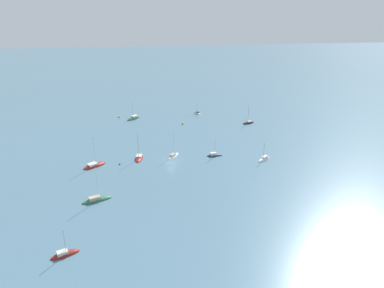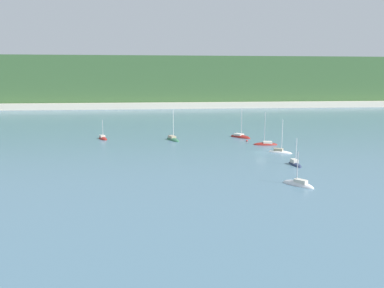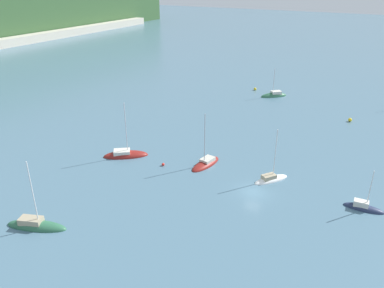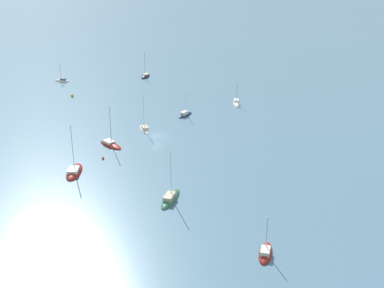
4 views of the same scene
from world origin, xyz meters
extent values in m
plane|color=slate|center=(0.00, 0.00, 0.00)|extent=(600.00, 600.00, 0.00)
cube|color=#385B33|center=(0.00, 181.59, 16.15)|extent=(375.66, 77.74, 32.30)
cube|color=beige|center=(0.00, 139.22, 1.83)|extent=(319.31, 6.00, 3.67)
ellipsoid|color=silver|center=(-2.17, -30.15, 0.00)|extent=(5.05, 5.83, 1.73)
cube|color=beige|center=(-1.87, -30.54, 0.84)|extent=(2.25, 2.44, 0.72)
cylinder|color=#B2B2B7|center=(-2.36, -29.91, 3.28)|extent=(0.14, 0.14, 5.60)
ellipsoid|color=maroon|center=(4.27, 10.28, 0.00)|extent=(7.19, 3.45, 1.42)
cube|color=beige|center=(4.81, 10.19, 0.70)|extent=(2.72, 2.05, 0.62)
cylinder|color=#B2B2B7|center=(3.92, 10.33, 4.82)|extent=(0.14, 0.14, 8.86)
ellipsoid|color=maroon|center=(0.23, 24.20, 0.00)|extent=(6.96, 7.96, 1.82)
cube|color=silver|center=(-0.15, 24.70, 0.84)|extent=(3.26, 3.44, 0.68)
cylinder|color=silver|center=(0.47, 23.88, 5.20)|extent=(0.14, 0.14, 9.39)
ellipsoid|color=maroon|center=(-43.37, 25.53, 0.00)|extent=(4.26, 6.31, 1.62)
cube|color=beige|center=(-43.57, 25.97, 0.82)|extent=(2.14, 2.54, 0.74)
cylinder|color=#B2B2B7|center=(-43.25, 25.25, 3.28)|extent=(0.14, 0.14, 5.67)
ellipsoid|color=white|center=(4.65, -1.16, 0.00)|extent=(6.06, 4.95, 1.18)
cube|color=tan|center=(4.25, -0.88, 0.69)|extent=(2.53, 2.28, 0.73)
cylinder|color=silver|center=(4.90, -1.33, 4.44)|extent=(0.14, 0.14, 8.22)
ellipsoid|color=#2D6647|center=(-21.65, 21.20, 0.00)|extent=(4.83, 8.29, 1.68)
cube|color=tan|center=(-21.88, 21.80, 0.88)|extent=(2.42, 3.24, 0.84)
cylinder|color=silver|center=(-21.51, 20.82, 4.95)|extent=(0.14, 0.14, 8.97)
ellipsoid|color=#232D4C|center=(3.24, -14.85, 0.00)|extent=(1.94, 5.43, 1.27)
cube|color=silver|center=(3.21, -14.42, 0.78)|extent=(1.25, 1.99, 0.86)
cylinder|color=silver|center=(3.25, -15.11, 3.19)|extent=(0.14, 0.14, 5.68)
sphere|color=red|center=(0.37, 16.33, 0.25)|extent=(0.50, 0.50, 0.50)
camera|label=1|loc=(-109.68, 7.87, 49.95)|focal=35.00mm
camera|label=2|loc=(-27.94, -92.22, 19.05)|focal=35.00mm
camera|label=3|loc=(-46.05, -15.40, 29.58)|focal=35.00mm
camera|label=4|loc=(-75.01, 84.90, 45.64)|focal=50.00mm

